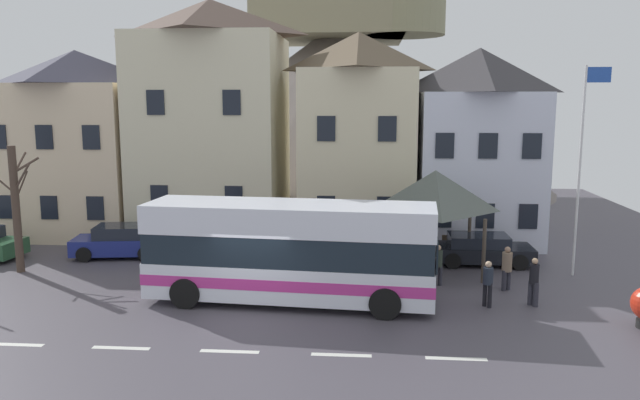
# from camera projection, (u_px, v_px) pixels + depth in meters

# --- Properties ---
(ground_plane) EXTENTS (40.00, 60.00, 0.07)m
(ground_plane) POSITION_uv_depth(u_px,v_px,m) (248.00, 320.00, 18.96)
(ground_plane) COLOR #4C4750
(townhouse_00) EXTENTS (6.60, 6.87, 9.16)m
(townhouse_00) POSITION_uv_depth(u_px,v_px,m) (80.00, 142.00, 31.29)
(townhouse_00) COLOR beige
(townhouse_00) RESTS_ON ground_plane
(townhouse_01) EXTENTS (6.85, 6.52, 11.50)m
(townhouse_01) POSITION_uv_depth(u_px,v_px,m) (212.00, 119.00, 30.40)
(townhouse_01) COLOR beige
(townhouse_01) RESTS_ON ground_plane
(townhouse_02) EXTENTS (5.30, 6.83, 9.92)m
(townhouse_02) POSITION_uv_depth(u_px,v_px,m) (358.00, 136.00, 30.12)
(townhouse_02) COLOR beige
(townhouse_02) RESTS_ON ground_plane
(townhouse_03) EXTENTS (5.52, 5.58, 9.08)m
(townhouse_03) POSITION_uv_depth(u_px,v_px,m) (477.00, 146.00, 29.13)
(townhouse_03) COLOR silver
(townhouse_03) RESTS_ON ground_plane
(hilltop_castle) EXTENTS (33.57, 33.57, 21.86)m
(hilltop_castle) POSITION_uv_depth(u_px,v_px,m) (333.00, 98.00, 47.36)
(hilltop_castle) COLOR slate
(hilltop_castle) RESTS_ON ground_plane
(transit_bus) EXTENTS (9.68, 3.23, 3.33)m
(transit_bus) POSITION_uv_depth(u_px,v_px,m) (290.00, 253.00, 20.30)
(transit_bus) COLOR white
(transit_bus) RESTS_ON ground_plane
(bus_shelter) EXTENTS (3.60, 3.60, 3.98)m
(bus_shelter) POSITION_uv_depth(u_px,v_px,m) (435.00, 191.00, 23.96)
(bus_shelter) COLOR #473D33
(bus_shelter) RESTS_ON ground_plane
(parked_car_00) EXTENTS (3.98, 1.93, 1.22)m
(parked_car_00) POSITION_uv_depth(u_px,v_px,m) (481.00, 249.00, 25.28)
(parked_car_00) COLOR black
(parked_car_00) RESTS_ON ground_plane
(parked_car_02) EXTENTS (4.05, 2.30, 1.37)m
(parked_car_02) POSITION_uv_depth(u_px,v_px,m) (121.00, 241.00, 26.45)
(parked_car_02) COLOR navy
(parked_car_02) RESTS_ON ground_plane
(pedestrian_00) EXTENTS (0.35, 0.35, 1.58)m
(pedestrian_00) POSITION_uv_depth(u_px,v_px,m) (507.00, 267.00, 21.71)
(pedestrian_00) COLOR #2D2D38
(pedestrian_00) RESTS_ON ground_plane
(pedestrian_01) EXTENTS (0.30, 0.35, 1.61)m
(pedestrian_01) POSITION_uv_depth(u_px,v_px,m) (534.00, 282.00, 20.05)
(pedestrian_01) COLOR #2D2D38
(pedestrian_01) RESTS_ON ground_plane
(pedestrian_02) EXTENTS (0.32, 0.32, 1.53)m
(pedestrian_02) POSITION_uv_depth(u_px,v_px,m) (488.00, 281.00, 19.92)
(pedestrian_02) COLOR black
(pedestrian_02) RESTS_ON ground_plane
(pedestrian_03) EXTENTS (0.35, 0.32, 1.51)m
(pedestrian_03) POSITION_uv_depth(u_px,v_px,m) (438.00, 263.00, 22.26)
(pedestrian_03) COLOR #2D2D38
(pedestrian_03) RESTS_ON ground_plane
(public_bench) EXTENTS (1.58, 0.48, 0.87)m
(public_bench) POSITION_uv_depth(u_px,v_px,m) (461.00, 245.00, 26.63)
(public_bench) COLOR #473828
(public_bench) RESTS_ON ground_plane
(flagpole) EXTENTS (0.95, 0.10, 7.94)m
(flagpole) POSITION_uv_depth(u_px,v_px,m) (582.00, 158.00, 22.97)
(flagpole) COLOR silver
(flagpole) RESTS_ON ground_plane
(bare_tree_01) EXTENTS (1.51, 1.57, 4.96)m
(bare_tree_01) POSITION_uv_depth(u_px,v_px,m) (16.00, 207.00, 23.81)
(bare_tree_01) COLOR #47382D
(bare_tree_01) RESTS_ON ground_plane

